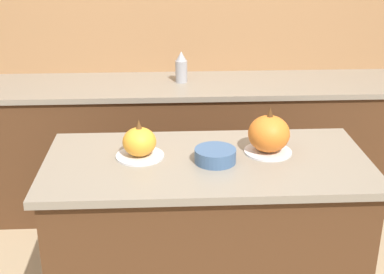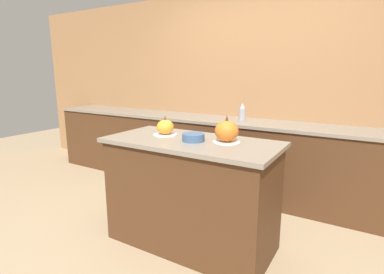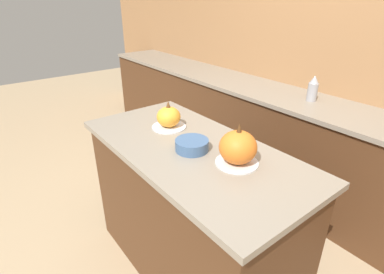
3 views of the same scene
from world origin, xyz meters
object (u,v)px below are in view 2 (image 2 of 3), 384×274
(bottle_tall, at_px, (242,112))
(mixing_bowl, at_px, (193,137))
(pumpkin_cake_right, at_px, (227,132))
(pumpkin_cake_left, at_px, (165,128))

(bottle_tall, distance_m, mixing_bowl, 1.33)
(pumpkin_cake_right, relative_size, bottle_tall, 1.06)
(pumpkin_cake_right, relative_size, mixing_bowl, 1.21)
(pumpkin_cake_right, bearing_deg, pumpkin_cake_left, -178.21)
(pumpkin_cake_right, bearing_deg, mixing_bowl, -159.97)
(pumpkin_cake_left, height_order, pumpkin_cake_right, pumpkin_cake_right)
(pumpkin_cake_left, distance_m, mixing_bowl, 0.34)
(pumpkin_cake_left, xyz_separation_m, mixing_bowl, (0.33, -0.07, -0.04))
(pumpkin_cake_left, bearing_deg, mixing_bowl, -12.41)
(bottle_tall, bearing_deg, pumpkin_cake_left, -100.33)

